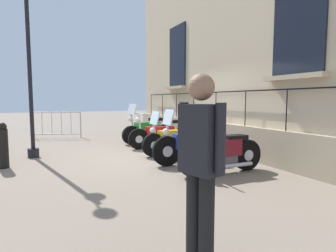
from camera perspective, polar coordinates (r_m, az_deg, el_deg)
ground_plane at (r=7.59m, az=-1.57°, el=-6.10°), size 60.00×60.00×0.00m
building_facade at (r=8.85m, az=12.40°, el=20.07°), size 0.82×12.27×7.80m
motorcycle_green at (r=9.70m, az=-4.13°, el=-0.84°), size 1.97×0.70×1.38m
motorcycle_red at (r=8.74m, az=-1.46°, el=-1.75°), size 2.15×0.53×1.11m
motorcycle_yellow at (r=7.64m, az=1.80°, el=-2.83°), size 2.06×0.57×1.21m
motorcycle_blue at (r=6.58m, az=4.64°, el=-3.92°), size 1.97×0.57×1.30m
motorcycle_maroon at (r=5.80m, az=10.97°, el=-5.47°), size 1.98×0.65×0.95m
lamppost at (r=8.18m, az=-26.91°, el=16.08°), size 0.31×1.01×4.79m
crowd_barrier at (r=11.82m, az=-21.98°, el=0.41°), size 1.79×0.70×1.05m
bollard at (r=7.13m, az=-30.97°, el=-3.41°), size 0.23×0.23×1.02m
pedestrian_standing at (r=2.48m, az=6.72°, el=-6.86°), size 0.30×0.52×1.74m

